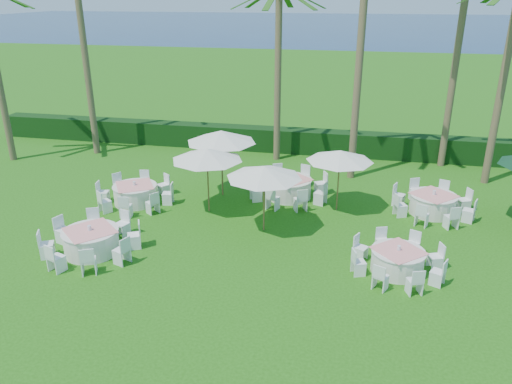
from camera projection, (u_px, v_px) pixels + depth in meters
ground at (253, 268)px, 15.24m from camera, size 120.00×120.00×0.00m
hedge at (302, 141)px, 25.89m from camera, size 34.00×1.00×1.20m
ocean at (353, 29)px, 107.71m from camera, size 260.00×260.00×0.00m
banquet_table_a at (91, 241)px, 16.02m from camera, size 3.08×3.08×0.95m
banquet_table_c at (397, 260)px, 14.94m from camera, size 2.75×2.75×0.86m
banquet_table_d at (135, 194)px, 19.75m from camera, size 3.03×3.03×0.92m
banquet_table_e at (289, 187)px, 20.30m from camera, size 3.18×3.18×0.97m
banquet_table_f at (433, 203)px, 18.84m from camera, size 2.96×2.96×0.92m
umbrella_a at (207, 154)px, 18.32m from camera, size 2.67×2.67×2.50m
umbrella_b at (264, 172)px, 16.85m from camera, size 2.62×2.62×2.39m
umbrella_c at (221, 136)px, 19.76m from camera, size 2.81×2.81×2.74m
umbrella_d at (340, 156)px, 18.51m from camera, size 2.52×2.52×2.39m
palm_a at (81, 25)px, 23.65m from camera, size 4.35×4.29×11.69m
palm_b at (278, 68)px, 23.39m from camera, size 4.13×4.40×8.09m
palm_c at (360, 48)px, 20.52m from camera, size 4.27×4.36×10.38m
palm_d at (456, 63)px, 22.35m from camera, size 4.37×4.24×8.77m
palm_e at (504, 76)px, 20.29m from camera, size 4.40×4.17×8.37m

